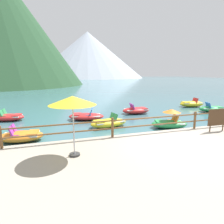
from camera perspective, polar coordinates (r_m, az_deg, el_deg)
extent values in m
plane|color=#3D6B75|center=(47.49, -11.58, 6.98)|extent=(200.00, 200.00, 0.00)
cube|color=#A39989|center=(7.82, 26.97, -14.51)|extent=(28.00, 8.00, 0.40)
cylinder|color=brown|center=(9.22, -29.48, -6.38)|extent=(0.12, 0.12, 0.95)
cylinder|color=brown|center=(9.43, 0.13, -4.49)|extent=(0.12, 0.12, 0.95)
cylinder|color=brown|center=(11.76, 22.81, -2.20)|extent=(0.12, 0.12, 0.95)
cylinder|color=brown|center=(10.31, 12.82, -1.49)|extent=(23.80, 0.07, 0.07)
cylinder|color=brown|center=(10.40, 12.73, -3.53)|extent=(23.80, 0.07, 0.07)
cube|color=silver|center=(11.71, 28.18, -1.34)|extent=(1.10, 0.09, 0.80)
cube|color=#4C331E|center=(11.70, 28.23, -1.35)|extent=(1.18, 0.08, 0.88)
cylinder|color=#4C331E|center=(11.56, 26.43, -4.26)|extent=(0.06, 0.06, 0.35)
cylinder|color=#4C331E|center=(12.12, 29.35, -3.86)|extent=(0.06, 0.06, 0.35)
cylinder|color=#B2B2B7|center=(7.34, -11.01, -5.08)|extent=(0.05, 0.05, 2.00)
cone|color=yellow|center=(7.12, -11.34, 3.29)|extent=(1.70, 1.70, 0.32)
cylinder|color=#333333|center=(7.67, -10.74, -11.98)|extent=(0.40, 0.40, 0.08)
ellipsoid|color=red|center=(16.21, -27.75, -1.36)|extent=(2.41, 1.64, 0.50)
cube|color=silver|center=(16.20, -27.78, -1.06)|extent=(1.89, 1.33, 0.06)
cube|color=#339956|center=(16.04, -28.66, -0.99)|extent=(0.48, 0.48, 0.08)
cube|color=#339956|center=(16.08, -29.32, -0.23)|extent=(0.29, 0.44, 0.43)
cube|color=#339956|center=(16.46, -28.01, -0.65)|extent=(0.48, 0.48, 0.08)
cube|color=#339956|center=(16.49, -28.66, 0.09)|extent=(0.29, 0.44, 0.43)
cube|color=red|center=(15.95, -25.80, -0.83)|extent=(0.66, 0.90, 0.12)
ellipsoid|color=orange|center=(11.14, -24.85, -6.39)|extent=(2.34, 1.49, 0.51)
cube|color=silver|center=(11.11, -24.89, -5.95)|extent=(1.83, 1.22, 0.06)
cube|color=purple|center=(10.90, -26.06, -6.01)|extent=(0.44, 0.44, 0.08)
cube|color=purple|center=(10.88, -27.08, -4.92)|extent=(0.25, 0.42, 0.43)
cube|color=purple|center=(11.37, -25.46, -5.26)|extent=(0.44, 0.44, 0.08)
cube|color=purple|center=(11.36, -26.44, -4.21)|extent=(0.25, 0.42, 0.43)
cube|color=orange|center=(10.98, -21.79, -5.59)|extent=(0.57, 0.94, 0.12)
ellipsoid|color=green|center=(19.70, 26.81, 0.80)|extent=(2.45, 1.82, 0.51)
cube|color=silver|center=(19.69, 26.83, 1.06)|extent=(1.93, 1.46, 0.06)
cube|color=blue|center=(19.40, 26.71, 1.14)|extent=(0.51, 0.51, 0.08)
cube|color=blue|center=(19.28, 26.28, 1.79)|extent=(0.32, 0.45, 0.43)
cube|color=blue|center=(19.81, 26.13, 1.39)|extent=(0.51, 0.51, 0.08)
cube|color=blue|center=(19.71, 25.71, 2.02)|extent=(0.32, 0.45, 0.43)
cube|color=green|center=(19.95, 28.40, 1.21)|extent=(0.72, 0.93, 0.12)
ellipsoid|color=red|center=(16.93, 6.90, 0.45)|extent=(2.40, 1.41, 0.54)
cube|color=silver|center=(16.92, 6.91, 0.76)|extent=(1.88, 1.15, 0.06)
cube|color=purple|center=(16.61, 6.68, 0.82)|extent=(0.42, 0.42, 0.08)
cube|color=purple|center=(16.50, 6.11, 1.54)|extent=(0.23, 0.41, 0.43)
cube|color=purple|center=(17.08, 6.05, 1.12)|extent=(0.42, 0.42, 0.08)
cube|color=purple|center=(16.98, 5.50, 1.83)|extent=(0.23, 0.41, 0.43)
cube|color=red|center=(17.15, 8.92, 1.06)|extent=(0.56, 0.92, 0.12)
ellipsoid|color=yellow|center=(12.70, -0.96, -3.17)|extent=(2.61, 1.51, 0.53)
cube|color=silver|center=(12.68, -0.96, -2.77)|extent=(2.04, 1.22, 0.06)
cube|color=#339956|center=(12.94, -0.67, -2.16)|extent=(0.46, 0.46, 0.08)
cube|color=#339956|center=(12.97, 0.04, -1.13)|extent=(0.27, 0.43, 0.43)
cube|color=#339956|center=(12.54, 0.25, -2.59)|extent=(0.46, 0.46, 0.08)
cube|color=#339956|center=(12.57, 0.98, -1.53)|extent=(0.27, 0.43, 0.43)
cube|color=yellow|center=(12.39, -3.79, -2.84)|extent=(0.66, 0.88, 0.12)
ellipsoid|color=red|center=(14.79, -7.43, -1.27)|extent=(2.87, 2.04, 0.48)
cube|color=silver|center=(14.77, -7.44, -0.95)|extent=(2.25, 1.64, 0.06)
cube|color=blue|center=(15.00, -6.60, -0.46)|extent=(0.50, 0.50, 0.08)
cube|color=blue|center=(14.94, -5.94, 0.36)|extent=(0.31, 0.44, 0.43)
cube|color=blue|center=(14.47, -6.79, -0.91)|extent=(0.50, 0.50, 0.08)
cube|color=blue|center=(14.41, -6.09, -0.05)|extent=(0.31, 0.44, 0.43)
cube|color=red|center=(14.85, -10.18, -0.73)|extent=(0.81, 1.08, 0.12)
ellipsoid|color=green|center=(12.99, 16.19, -3.37)|extent=(2.47, 1.77, 0.50)
cube|color=silver|center=(12.96, 16.22, -3.00)|extent=(1.94, 1.43, 0.06)
cube|color=orange|center=(13.21, 16.64, -2.44)|extent=(0.50, 0.50, 0.08)
cube|color=orange|center=(13.22, 17.44, -1.51)|extent=(0.32, 0.44, 0.43)
cube|color=orange|center=(12.78, 17.25, -2.94)|extent=(0.50, 0.50, 0.08)
cube|color=orange|center=(12.79, 18.07, -1.97)|extent=(0.32, 0.44, 0.43)
cube|color=green|center=(12.79, 13.60, -2.78)|extent=(0.71, 0.92, 0.12)
cone|color=orange|center=(12.83, 16.88, 0.34)|extent=(1.39, 1.39, 0.22)
ellipsoid|color=yellow|center=(21.77, 22.01, 2.19)|extent=(2.67, 1.63, 0.58)
cube|color=silver|center=(21.76, 22.03, 2.45)|extent=(2.09, 1.32, 0.06)
cube|color=red|center=(22.05, 22.16, 2.74)|extent=(0.46, 0.46, 0.08)
cube|color=red|center=(22.11, 22.61, 3.30)|extent=(0.27, 0.43, 0.43)
cube|color=red|center=(21.63, 22.79, 2.54)|extent=(0.46, 0.46, 0.08)
cube|color=red|center=(21.70, 23.24, 3.11)|extent=(0.27, 0.43, 0.43)
cube|color=yellow|center=(21.42, 20.44, 2.60)|extent=(0.69, 0.93, 0.12)
cone|color=#284C2D|center=(69.14, -21.98, 16.23)|extent=(25.85, 25.85, 20.51)
cone|color=#A8B2C1|center=(130.10, -7.03, 15.98)|extent=(69.19, 69.19, 28.16)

